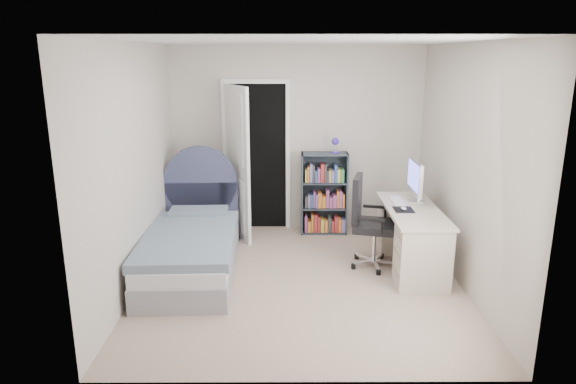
{
  "coord_description": "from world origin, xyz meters",
  "views": [
    {
      "loc": [
        -0.15,
        -5.14,
        2.38
      ],
      "look_at": [
        -0.13,
        0.13,
        0.96
      ],
      "focal_mm": 32.0,
      "sensor_mm": 36.0,
      "label": 1
    }
  ],
  "objects_px": {
    "office_chair": "(368,217)",
    "bed": "(192,246)",
    "nightstand": "(220,206)",
    "floor_lamp": "(242,200)",
    "bookcase": "(324,197)",
    "desk": "(411,235)"
  },
  "relations": [
    {
      "from": "bed",
      "to": "nightstand",
      "type": "height_order",
      "value": "bed"
    },
    {
      "from": "bookcase",
      "to": "office_chair",
      "type": "xyz_separation_m",
      "value": [
        0.41,
        -1.14,
        0.07
      ]
    },
    {
      "from": "floor_lamp",
      "to": "bookcase",
      "type": "distance_m",
      "value": 1.12
    },
    {
      "from": "desk",
      "to": "office_chair",
      "type": "xyz_separation_m",
      "value": [
        -0.49,
        0.06,
        0.19
      ]
    },
    {
      "from": "nightstand",
      "to": "desk",
      "type": "xyz_separation_m",
      "value": [
        2.33,
        -1.25,
        0.02
      ]
    },
    {
      "from": "floor_lamp",
      "to": "bookcase",
      "type": "height_order",
      "value": "floor_lamp"
    },
    {
      "from": "desk",
      "to": "nightstand",
      "type": "bearing_deg",
      "value": 151.86
    },
    {
      "from": "bed",
      "to": "floor_lamp",
      "type": "relative_size",
      "value": 1.58
    },
    {
      "from": "nightstand",
      "to": "desk",
      "type": "distance_m",
      "value": 2.65
    },
    {
      "from": "desk",
      "to": "office_chair",
      "type": "relative_size",
      "value": 1.37
    },
    {
      "from": "bed",
      "to": "office_chair",
      "type": "distance_m",
      "value": 2.01
    },
    {
      "from": "office_chair",
      "to": "bed",
      "type": "bearing_deg",
      "value": -176.62
    },
    {
      "from": "floor_lamp",
      "to": "office_chair",
      "type": "xyz_separation_m",
      "value": [
        1.5,
        -0.87,
        0.04
      ]
    },
    {
      "from": "desk",
      "to": "bed",
      "type": "bearing_deg",
      "value": -178.71
    },
    {
      "from": "bed",
      "to": "nightstand",
      "type": "distance_m",
      "value": 1.32
    },
    {
      "from": "floor_lamp",
      "to": "desk",
      "type": "relative_size",
      "value": 0.91
    },
    {
      "from": "office_chair",
      "to": "bookcase",
      "type": "bearing_deg",
      "value": 109.8
    },
    {
      "from": "bed",
      "to": "floor_lamp",
      "type": "distance_m",
      "value": 1.14
    },
    {
      "from": "bookcase",
      "to": "bed",
      "type": "bearing_deg",
      "value": -141.55
    },
    {
      "from": "bed",
      "to": "bookcase",
      "type": "xyz_separation_m",
      "value": [
        1.58,
        1.25,
        0.22
      ]
    },
    {
      "from": "bed",
      "to": "bookcase",
      "type": "distance_m",
      "value": 2.03
    },
    {
      "from": "floor_lamp",
      "to": "nightstand",
      "type": "bearing_deg",
      "value": 137.65
    }
  ]
}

